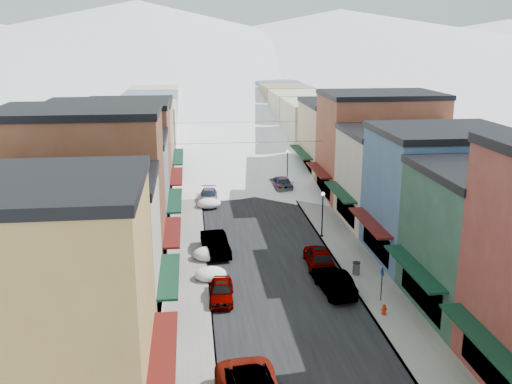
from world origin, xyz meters
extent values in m
cube|color=black|center=(0.00, 60.00, 0.01)|extent=(10.00, 160.00, 0.01)
cube|color=gray|center=(-6.60, 60.00, 0.07)|extent=(3.20, 160.00, 0.15)
cube|color=gray|center=(6.60, 60.00, 0.07)|extent=(3.20, 160.00, 0.15)
cube|color=slate|center=(-5.05, 60.00, 0.07)|extent=(0.10, 160.00, 0.15)
cube|color=slate|center=(5.05, 60.00, 0.07)|extent=(0.10, 160.00, 0.15)
cube|color=#AC813F|center=(-13.20, 4.00, 5.50)|extent=(10.00, 8.50, 11.00)
cube|color=black|center=(-13.20, 4.00, 11.25)|extent=(10.20, 8.70, 0.50)
cube|color=#4D100D|center=(-7.60, 4.00, 3.20)|extent=(1.20, 7.22, 0.15)
cube|color=#BDAD98|center=(-13.20, 12.50, 4.50)|extent=(10.00, 8.00, 9.00)
cube|color=black|center=(-13.20, 12.50, 9.25)|extent=(10.20, 8.20, 0.50)
cube|color=black|center=(-7.60, 12.50, 3.20)|extent=(1.20, 6.80, 0.15)
cube|color=brown|center=(-13.70, 20.50, 6.00)|extent=(11.00, 8.00, 12.00)
cube|color=black|center=(-13.70, 20.50, 12.25)|extent=(11.20, 8.20, 0.50)
cube|color=#4D100D|center=(-7.60, 20.50, 3.20)|extent=(1.20, 6.80, 0.15)
cube|color=slate|center=(-13.20, 29.00, 4.25)|extent=(10.00, 9.00, 8.50)
cube|color=black|center=(-13.20, 29.00, 8.75)|extent=(10.20, 9.20, 0.50)
cube|color=black|center=(-7.60, 29.00, 3.20)|extent=(1.20, 7.65, 0.15)
cube|color=brown|center=(-14.20, 38.00, 5.25)|extent=(12.00, 9.00, 10.50)
cube|color=black|center=(-14.20, 38.00, 10.75)|extent=(12.20, 9.20, 0.50)
cube|color=#4D100D|center=(-7.60, 38.00, 3.20)|extent=(1.20, 7.65, 0.15)
cube|color=#937D60|center=(-13.20, 48.00, 4.75)|extent=(10.00, 11.00, 9.50)
cube|color=black|center=(-13.20, 48.00, 9.75)|extent=(10.20, 11.20, 0.50)
cube|color=black|center=(-7.60, 48.00, 3.20)|extent=(1.20, 9.35, 0.15)
cube|color=black|center=(7.60, 3.00, 3.20)|extent=(1.20, 7.65, 0.15)
cube|color=#1E4030|center=(13.20, 12.00, 4.50)|extent=(10.00, 9.00, 9.00)
cube|color=black|center=(13.20, 12.00, 9.25)|extent=(10.20, 9.20, 0.50)
cube|color=black|center=(7.60, 12.00, 3.20)|extent=(1.20, 7.65, 0.15)
cube|color=#335174|center=(13.20, 21.00, 5.00)|extent=(10.00, 9.00, 10.00)
cube|color=black|center=(13.20, 21.00, 10.25)|extent=(10.20, 9.20, 0.50)
cube|color=#4D100D|center=(7.60, 21.00, 3.20)|extent=(1.20, 7.65, 0.15)
cube|color=#B9AB95|center=(13.70, 30.00, 4.25)|extent=(11.00, 9.00, 8.50)
cube|color=black|center=(13.70, 30.00, 8.75)|extent=(11.20, 9.20, 0.50)
cube|color=black|center=(7.60, 30.00, 3.20)|extent=(1.20, 7.65, 0.15)
cube|color=brown|center=(14.20, 39.00, 5.50)|extent=(12.00, 9.00, 11.00)
cube|color=black|center=(14.20, 39.00, 11.25)|extent=(12.20, 9.20, 0.50)
cube|color=#4D100D|center=(7.60, 39.00, 3.20)|extent=(1.20, 7.65, 0.15)
cube|color=tan|center=(13.20, 49.00, 4.50)|extent=(10.00, 11.00, 9.00)
cube|color=black|center=(13.20, 49.00, 9.25)|extent=(10.20, 11.20, 0.50)
cube|color=black|center=(7.60, 49.00, 3.20)|extent=(1.20, 9.35, 0.15)
cube|color=gray|center=(-12.50, 62.00, 4.00)|extent=(9.00, 13.00, 8.00)
cube|color=gray|center=(12.50, 62.00, 4.00)|extent=(9.00, 13.00, 8.00)
cube|color=gray|center=(-12.50, 76.00, 4.00)|extent=(9.00, 13.00, 8.00)
cube|color=gray|center=(12.50, 76.00, 4.00)|extent=(9.00, 13.00, 8.00)
cube|color=gray|center=(-12.50, 90.00, 4.00)|extent=(9.00, 13.00, 8.00)
cube|color=gray|center=(12.50, 90.00, 4.00)|extent=(9.00, 13.00, 8.00)
cube|color=gray|center=(-12.50, 104.00, 4.00)|extent=(9.00, 13.00, 8.00)
cube|color=gray|center=(12.50, 104.00, 4.00)|extent=(9.00, 13.00, 8.00)
cube|color=silver|center=(0.00, 225.00, 6.00)|extent=(360.00, 40.00, 12.00)
cone|color=white|center=(-30.00, 275.00, 17.00)|extent=(300.00, 300.00, 34.00)
cone|color=white|center=(70.00, 270.00, 15.00)|extent=(320.00, 320.00, 30.00)
cone|color=white|center=(170.00, 290.00, 13.00)|extent=(280.00, 280.00, 26.00)
cylinder|color=black|center=(0.00, 40.00, 6.20)|extent=(16.40, 0.04, 0.04)
cylinder|color=black|center=(0.00, 55.00, 6.20)|extent=(16.40, 0.04, 0.04)
imported|color=#9DA1A5|center=(-4.30, 15.32, 0.68)|extent=(1.87, 4.08, 1.35)
imported|color=black|center=(-4.29, 23.99, 0.83)|extent=(2.44, 5.25, 1.67)
imported|color=#A4A7AC|center=(-4.30, 39.14, 0.66)|extent=(2.10, 4.65, 1.32)
imported|color=black|center=(3.50, 15.66, 0.81)|extent=(2.20, 5.08, 1.63)
imported|color=gray|center=(3.50, 20.26, 0.84)|extent=(2.26, 5.02, 1.68)
imported|color=black|center=(4.23, 43.38, 0.77)|extent=(2.44, 5.39, 1.53)
imported|color=#A6AAAE|center=(-1.48, 53.20, 0.85)|extent=(2.16, 5.02, 1.69)
imported|color=white|center=(1.84, 69.20, 0.75)|extent=(2.64, 5.44, 1.49)
cylinder|color=#B51F09|center=(5.81, 11.82, 0.20)|extent=(0.31, 0.31, 0.09)
cylinder|color=#B51F09|center=(5.81, 11.82, 0.43)|extent=(0.22, 0.22, 0.55)
sphere|color=#B51F09|center=(5.81, 11.82, 0.74)|extent=(0.24, 0.24, 0.24)
cylinder|color=#B51F09|center=(5.81, 11.82, 0.52)|extent=(0.41, 0.09, 0.09)
cylinder|color=black|center=(6.25, 13.75, 1.33)|extent=(0.06, 0.06, 2.36)
cube|color=navy|center=(6.25, 13.75, 2.19)|extent=(0.13, 0.31, 0.43)
cylinder|color=#5B5E60|center=(5.84, 18.13, 0.61)|extent=(0.53, 0.53, 0.92)
cylinder|color=black|center=(5.84, 18.13, 1.09)|extent=(0.57, 0.57, 0.06)
cylinder|color=black|center=(5.20, 26.62, 0.20)|extent=(0.28, 0.28, 0.09)
cylinder|color=black|center=(5.20, 26.62, 2.02)|extent=(0.11, 0.11, 3.73)
sphere|color=white|center=(5.20, 26.62, 4.02)|extent=(0.34, 0.34, 0.34)
cylinder|color=black|center=(5.33, 45.50, 0.20)|extent=(0.28, 0.28, 0.09)
cylinder|color=black|center=(5.33, 45.50, 2.04)|extent=(0.11, 0.11, 3.77)
sphere|color=white|center=(5.33, 45.50, 4.06)|extent=(0.34, 0.34, 0.34)
ellipsoid|color=white|center=(-4.90, 18.64, 0.49)|extent=(2.33, 1.97, 0.98)
ellipsoid|color=white|center=(-4.70, 19.84, 0.25)|extent=(0.99, 0.90, 0.50)
ellipsoid|color=white|center=(-4.90, 22.55, 0.53)|extent=(2.51, 2.12, 1.06)
ellipsoid|color=white|center=(-4.70, 23.75, 0.27)|extent=(1.07, 0.97, 0.54)
ellipsoid|color=white|center=(-4.36, 36.75, 0.52)|extent=(2.47, 2.09, 1.04)
ellipsoid|color=white|center=(-4.16, 37.95, 0.26)|extent=(1.05, 0.95, 0.53)
camera|label=1|loc=(-6.06, -19.84, 17.23)|focal=40.00mm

